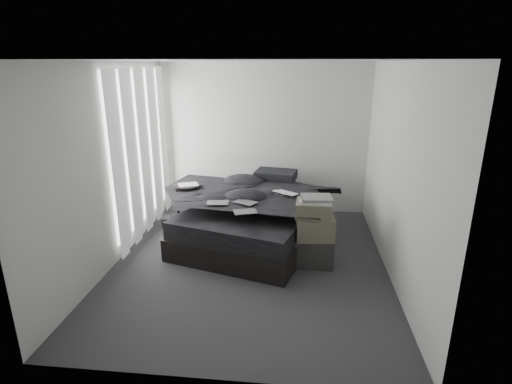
# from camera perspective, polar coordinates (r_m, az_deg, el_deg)

# --- Properties ---
(floor) EXTENTS (3.60, 4.20, 0.01)m
(floor) POSITION_cam_1_polar(r_m,az_deg,el_deg) (5.47, -0.89, -10.09)
(floor) COLOR #303033
(floor) RESTS_ON ground
(ceiling) EXTENTS (3.60, 4.20, 0.01)m
(ceiling) POSITION_cam_1_polar(r_m,az_deg,el_deg) (4.83, -1.05, 18.26)
(ceiling) COLOR white
(ceiling) RESTS_ON ground
(wall_back) EXTENTS (3.60, 0.01, 2.60)m
(wall_back) POSITION_cam_1_polar(r_m,az_deg,el_deg) (7.04, 1.12, 7.54)
(wall_back) COLOR silver
(wall_back) RESTS_ON ground
(wall_front) EXTENTS (3.60, 0.01, 2.60)m
(wall_front) POSITION_cam_1_polar(r_m,az_deg,el_deg) (3.04, -5.77, -6.99)
(wall_front) COLOR silver
(wall_front) RESTS_ON ground
(wall_left) EXTENTS (0.01, 4.20, 2.60)m
(wall_left) POSITION_cam_1_polar(r_m,az_deg,el_deg) (5.51, -19.94, 3.49)
(wall_left) COLOR silver
(wall_left) RESTS_ON ground
(wall_right) EXTENTS (0.01, 4.20, 2.60)m
(wall_right) POSITION_cam_1_polar(r_m,az_deg,el_deg) (5.11, 19.54, 2.45)
(wall_right) COLOR silver
(wall_right) RESTS_ON ground
(window_left) EXTENTS (0.02, 2.00, 2.30)m
(window_left) POSITION_cam_1_polar(r_m,az_deg,el_deg) (6.29, -16.35, 6.02)
(window_left) COLOR white
(window_left) RESTS_ON wall_left
(curtain_left) EXTENTS (0.06, 2.12, 2.48)m
(curtain_left) POSITION_cam_1_polar(r_m,az_deg,el_deg) (6.28, -15.87, 5.40)
(curtain_left) COLOR white
(curtain_left) RESTS_ON wall_left
(bed) EXTENTS (2.34, 2.72, 0.32)m
(bed) POSITION_cam_1_polar(r_m,az_deg,el_deg) (6.10, -0.26, -5.36)
(bed) COLOR black
(bed) RESTS_ON floor
(mattress) EXTENTS (2.26, 2.64, 0.25)m
(mattress) POSITION_cam_1_polar(r_m,az_deg,el_deg) (6.00, -0.26, -2.89)
(mattress) COLOR black
(mattress) RESTS_ON bed
(duvet) EXTENTS (2.20, 2.38, 0.27)m
(duvet) POSITION_cam_1_polar(r_m,az_deg,el_deg) (5.86, -0.48, -0.71)
(duvet) COLOR black
(duvet) RESTS_ON mattress
(pillow_lower) EXTENTS (0.80, 0.65, 0.16)m
(pillow_lower) POSITION_cam_1_polar(r_m,az_deg,el_deg) (6.75, 2.24, 1.31)
(pillow_lower) COLOR black
(pillow_lower) RESTS_ON mattress
(pillow_upper) EXTENTS (0.72, 0.56, 0.15)m
(pillow_upper) POSITION_cam_1_polar(r_m,az_deg,el_deg) (6.66, 2.83, 2.44)
(pillow_upper) COLOR black
(pillow_upper) RESTS_ON pillow_lower
(laptop) EXTENTS (0.44, 0.41, 0.03)m
(laptop) POSITION_cam_1_polar(r_m,az_deg,el_deg) (5.77, 3.87, 0.51)
(laptop) COLOR silver
(laptop) RESTS_ON duvet
(comic_a) EXTENTS (0.31, 0.22, 0.01)m
(comic_a) POSITION_cam_1_polar(r_m,az_deg,el_deg) (5.45, -5.52, -0.71)
(comic_a) COLOR black
(comic_a) RESTS_ON duvet
(comic_b) EXTENTS (0.35, 0.31, 0.01)m
(comic_b) POSITION_cam_1_polar(r_m,az_deg,el_deg) (5.45, -1.55, -0.55)
(comic_b) COLOR black
(comic_b) RESTS_ON duvet
(comic_c) EXTENTS (0.34, 0.27, 0.01)m
(comic_c) POSITION_cam_1_polar(r_m,az_deg,el_deg) (5.10, -1.58, -1.80)
(comic_c) COLOR black
(comic_c) RESTS_ON duvet
(side_stand) EXTENTS (0.51, 0.51, 0.77)m
(side_stand) POSITION_cam_1_polar(r_m,az_deg,el_deg) (6.38, -9.59, -2.34)
(side_stand) COLOR black
(side_stand) RESTS_ON floor
(papers) EXTENTS (0.36, 0.32, 0.02)m
(papers) POSITION_cam_1_polar(r_m,az_deg,el_deg) (6.24, -9.67, 1.03)
(papers) COLOR white
(papers) RESTS_ON side_stand
(floor_books) EXTENTS (0.20, 0.25, 0.15)m
(floor_books) POSITION_cam_1_polar(r_m,az_deg,el_deg) (6.81, -12.73, -4.04)
(floor_books) COLOR black
(floor_books) RESTS_ON floor
(box_lower) EXTENTS (0.52, 0.41, 0.38)m
(box_lower) POSITION_cam_1_polar(r_m,az_deg,el_deg) (5.43, 8.15, -8.26)
(box_lower) COLOR black
(box_lower) RESTS_ON floor
(box_mid) EXTENTS (0.51, 0.41, 0.29)m
(box_mid) POSITION_cam_1_polar(r_m,az_deg,el_deg) (5.28, 8.44, -5.02)
(box_mid) COLOR #595646
(box_mid) RESTS_ON box_lower
(box_upper) EXTENTS (0.49, 0.40, 0.20)m
(box_upper) POSITION_cam_1_polar(r_m,az_deg,el_deg) (5.20, 8.31, -2.44)
(box_upper) COLOR #595646
(box_upper) RESTS_ON box_mid
(art_book_white) EXTENTS (0.40, 0.32, 0.04)m
(art_book_white) POSITION_cam_1_polar(r_m,az_deg,el_deg) (5.16, 8.50, -1.19)
(art_book_white) COLOR silver
(art_book_white) RESTS_ON box_upper
(art_book_snake) EXTENTS (0.41, 0.34, 0.04)m
(art_book_snake) POSITION_cam_1_polar(r_m,az_deg,el_deg) (5.14, 8.65, -0.83)
(art_book_snake) COLOR silver
(art_book_snake) RESTS_ON art_book_white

